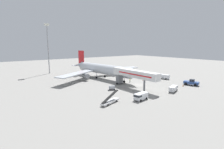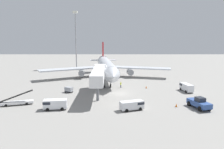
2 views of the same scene
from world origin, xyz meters
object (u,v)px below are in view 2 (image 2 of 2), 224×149
Objects in this scene: ground_crew_worker_foreground at (122,85)px; safety_cone_alpha at (147,87)px; baggage_cart_mid_center at (70,89)px; service_van_far_center at (133,105)px; airplane_at_gate at (107,66)px; apron_light_mast at (76,30)px; service_van_far_right at (187,87)px; jet_bridge at (100,75)px; pushback_tug at (200,103)px; service_van_near_center at (55,104)px; safety_cone_bravo at (177,105)px; belt_loader_truck at (18,102)px.

ground_crew_worker_foreground reaches higher than safety_cone_alpha.
service_van_far_center is at bearing -42.67° from baggage_cart_mid_center.
apron_light_mast is at bearing 117.68° from airplane_at_gate.
service_van_far_center is 0.96× the size of service_van_far_right.
safety_cone_alpha is at bearing 27.06° from jet_bridge.
safety_cone_alpha is at bearing 161.06° from service_van_far_right.
jet_bridge is at bearing -74.77° from apron_light_mast.
pushback_tug reaches higher than service_van_far_right.
service_van_far_center is 16.67m from service_van_near_center.
apron_light_mast is (-32.83, 66.12, 19.13)m from safety_cone_bravo.
pushback_tug is at bearing -28.33° from jet_bridge.
service_van_far_center is at bearing -106.67° from safety_cone_alpha.
service_van_near_center is at bearing -90.54° from baggage_cart_mid_center.
pushback_tug is at bearing 4.40° from service_van_far_center.
ground_crew_worker_foreground reaches higher than safety_cone_bravo.
service_van_near_center is at bearing -178.67° from pushback_tug.
safety_cone_alpha is at bearing -52.75° from airplane_at_gate.
service_van_far_center is 1.05× the size of service_van_near_center.
apron_light_mast is (-37.49, 67.06, 18.34)m from pushback_tug.
jet_bridge is at bearing 55.77° from service_van_near_center.
apron_light_mast reaches higher than belt_loader_truck.
safety_cone_alpha is at bearing 113.81° from pushback_tug.
service_van_far_right is at bearing 2.48° from baggage_cart_mid_center.
service_van_far_center is 0.19× the size of apron_light_mast.
belt_loader_truck is at bearing 176.74° from pushback_tug.
service_van_far_right reaches higher than safety_cone_bravo.
baggage_cart_mid_center is at bearing -114.61° from airplane_at_gate.
airplane_at_gate reaches higher than safety_cone_bravo.
service_van_far_center is at bearing -59.26° from jet_bridge.
jet_bridge is 9.96m from baggage_cart_mid_center.
safety_cone_bravo is at bearing -115.82° from service_van_far_right.
belt_loader_truck is 0.26× the size of apron_light_mast.
baggage_cart_mid_center reaches higher than safety_cone_alpha.
safety_cone_alpha is (12.64, -16.63, -4.29)m from airplane_at_gate.
pushback_tug is 40.86m from belt_loader_truck.
belt_loader_truck is at bearing 177.80° from safety_cone_bravo.
service_van_near_center is at bearing -154.22° from service_van_far_right.
airplane_at_gate is 27.09× the size of ground_crew_worker_foreground.
ground_crew_worker_foreground is at bearing 35.98° from belt_loader_truck.
service_van_far_right is 19.22m from ground_crew_worker_foreground.
service_van_far_center is at bearing -175.60° from pushback_tug.
baggage_cart_mid_center is 29.60m from safety_cone_bravo.
baggage_cart_mid_center is at bearing 137.33° from service_van_far_center.
pushback_tug is 34.22m from baggage_cart_mid_center.
safety_cone_bravo reaches higher than safety_cone_alpha.
service_van_far_center reaches higher than ground_crew_worker_foreground.
apron_light_mast reaches higher than safety_cone_bravo.
baggage_cart_mid_center is at bearing 153.57° from safety_cone_bravo.
service_van_near_center is 26.71m from safety_cone_bravo.
service_van_far_right is 7.62× the size of safety_cone_alpha.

